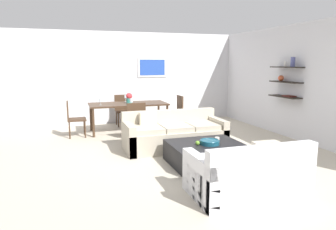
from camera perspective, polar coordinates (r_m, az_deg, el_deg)
name	(u,v)px	position (r m, az deg, el deg)	size (l,w,h in m)	color
ground_plane	(179,152)	(6.34, 2.02, -6.91)	(18.00, 18.00, 0.00)	#BCB29E
back_wall_unit	(149,78)	(9.55, -3.55, 6.90)	(8.40, 0.09, 2.70)	silver
right_wall_shelf_unit	(287,81)	(8.13, 21.11, 5.79)	(0.34, 8.20, 2.70)	silver
sofa_beige	(174,135)	(6.57, 1.10, -3.67)	(2.11, 0.90, 0.78)	#B2A893
loveseat_white	(248,174)	(4.46, 14.46, -10.50)	(1.54, 0.90, 0.78)	white
coffee_table	(206,154)	(5.63, 7.00, -7.10)	(1.28, 1.09, 0.38)	black
decorative_bowl	(210,142)	(5.51, 7.69, -4.96)	(0.35, 0.35, 0.08)	navy
candle_jar	(217,140)	(5.70, 9.02, -4.49)	(0.09, 0.09, 0.09)	silver
apple_on_coffee_table	(198,143)	(5.44, 5.47, -5.15)	(0.08, 0.08, 0.08)	#669E2D
dining_table	(128,106)	(8.20, -7.32, 1.70)	(2.01, 0.93, 0.75)	#422D1E
dining_chair_left_near	(73,117)	(7.88, -17.14, -0.29)	(0.44, 0.44, 0.88)	#422D1E
dining_chair_head	(123,108)	(9.07, -8.33, 1.29)	(0.44, 0.44, 0.88)	#422D1E
dining_chair_right_far	(176,109)	(8.79, 1.53, 1.12)	(0.44, 0.44, 0.88)	#422D1E
dining_chair_foot	(135,118)	(7.38, -6.01, -0.56)	(0.44, 0.44, 0.88)	#422D1E
wine_glass_foot	(131,101)	(7.78, -6.79, 2.67)	(0.08, 0.08, 0.17)	silver
wine_glass_head	(125,97)	(8.57, -7.85, 3.33)	(0.07, 0.07, 0.18)	silver
wine_glass_left_near	(100,100)	(7.96, -12.36, 2.63)	(0.06, 0.06, 0.17)	silver
centerpiece_vase	(129,98)	(8.13, -7.18, 3.11)	(0.16, 0.16, 0.28)	teal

